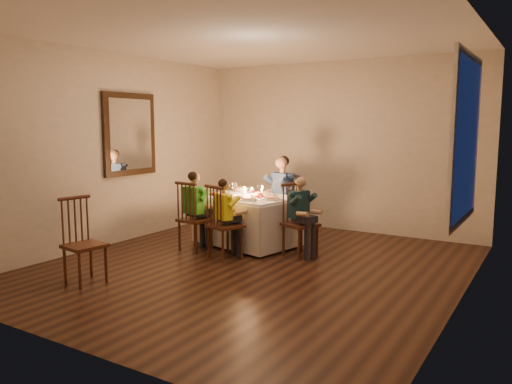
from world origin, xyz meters
The scene contains 26 objects.
ground centered at (0.00, 0.00, 0.00)m, with size 5.00×5.00×0.00m, color black.
wall_left centered at (-2.25, 0.00, 1.30)m, with size 0.02×5.00×2.60m, color beige.
wall_right centered at (2.25, 0.00, 1.30)m, with size 0.02×5.00×2.60m, color beige.
wall_back centered at (0.00, 2.50, 1.30)m, with size 4.50×0.02×2.60m, color beige.
ceiling centered at (0.00, 0.00, 2.60)m, with size 5.00×5.00×0.00m, color white.
dining_table centered at (-0.62, 0.89, 0.48)m, with size 1.46×1.18×0.64m.
chair_adult centered at (-0.47, 1.54, 0.00)m, with size 0.38×0.36×0.91m, color #35170E, non-canonical shape.
chair_near_left centered at (-1.05, 0.26, 0.00)m, with size 0.38×0.36×0.91m, color #35170E, non-canonical shape.
chair_near_right centered at (-0.49, 0.15, 0.00)m, with size 0.38×0.36×0.91m, color #35170E, non-canonical shape.
chair_end centered at (0.26, 0.70, 0.00)m, with size 0.38×0.36×0.91m, color #35170E, non-canonical shape.
chair_extra centered at (-1.16, -1.42, 0.00)m, with size 0.37×0.35×0.90m, color #35170E, non-canonical shape.
adult centered at (-0.47, 1.54, 0.00)m, with size 0.42×0.39×1.19m, color navy, non-canonical shape.
child_green centered at (-1.05, 0.26, 0.00)m, with size 0.34×0.31×1.04m, color green, non-canonical shape.
child_yellow centered at (-0.49, 0.15, 0.00)m, with size 0.31×0.28×0.98m, color #FDF11B, non-canonical shape.
child_teal centered at (0.26, 0.70, 0.00)m, with size 0.32×0.29×1.01m, color #17333A, non-canonical shape.
setting_adult centered at (-0.53, 1.12, 0.68)m, with size 0.26×0.26×0.02m, color white.
setting_green centered at (-0.90, 0.69, 0.68)m, with size 0.26×0.26×0.02m, color white.
setting_yellow centered at (-0.45, 0.60, 0.68)m, with size 0.26×0.26×0.02m, color white.
setting_teal centered at (-0.22, 0.79, 0.68)m, with size 0.26×0.26×0.02m, color white.
candle_left centered at (-0.70, 0.90, 0.72)m, with size 0.06×0.06×0.10m, color white.
candle_right centered at (-0.56, 0.87, 0.72)m, with size 0.06×0.06×0.10m, color white.
squash centered at (-1.10, 1.26, 0.72)m, with size 0.09×0.09×0.09m, color yellow.
orange_fruit centered at (-0.44, 0.89, 0.71)m, with size 0.08×0.08×0.08m, color #FF9D15.
serving_bowl centered at (-0.97, 1.23, 0.70)m, with size 0.22×0.22×0.05m, color white.
wall_mirror centered at (-2.22, 0.30, 1.50)m, with size 0.06×0.95×1.15m.
window_blinds centered at (2.21, 0.10, 1.50)m, with size 0.07×1.34×1.54m.
Camera 1 is at (2.97, -4.76, 1.64)m, focal length 35.00 mm.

